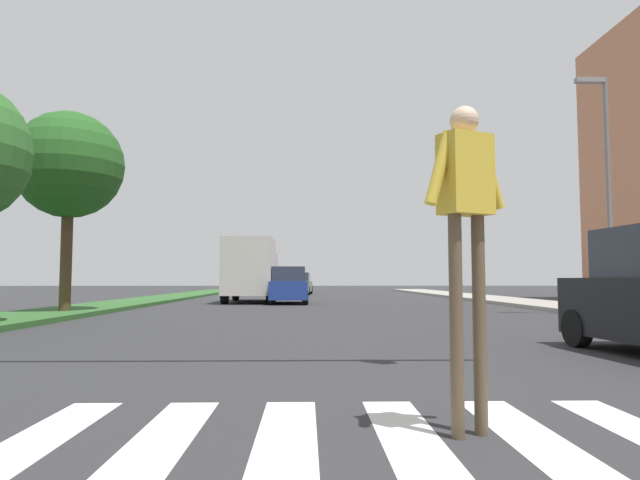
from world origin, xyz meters
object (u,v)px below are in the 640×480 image
Objects in this scene: pedestrian_performer at (466,213)px; sedan_distant at (299,284)px; tree_far at (69,166)px; traffic_light_gantry at (12,7)px; sedan_midblock at (289,287)px; truck_box_delivery at (251,270)px; street_lamp_right at (605,171)px.

sedan_distant is at bearing 92.76° from pedestrian_performer.
tree_far is 12.33m from traffic_light_gantry.
pedestrian_performer is at bearing -87.24° from sedan_distant.
traffic_light_gantry reaches higher than sedan_distant.
pedestrian_performer is 22.62m from sedan_midblock.
tree_far reaches higher than pedestrian_performer.
traffic_light_gantry reaches higher than truck_box_delivery.
traffic_light_gantry is at bearing -92.06° from truck_box_delivery.
sedan_midblock is (-2.07, 22.51, -0.86)m from pedestrian_performer.
tree_far is at bearing 109.91° from traffic_light_gantry.
street_lamp_right is at bearing -41.36° from truck_box_delivery.
sedan_midblock is at bearing 95.26° from pedestrian_performer.
tree_far is 1.56× the size of sedan_midblock.
traffic_light_gantry is 4.42× the size of pedestrian_performer.
pedestrian_performer reaches higher than sedan_midblock.
street_lamp_right is 26.80m from sedan_distant.
truck_box_delivery is (-2.17, -13.71, 0.87)m from sedan_distant.
pedestrian_performer is at bearing -80.58° from truck_box_delivery.
truck_box_delivery reaches higher than pedestrian_performer.
tree_far reaches higher than sedan_midblock.
truck_box_delivery is at bearing -99.00° from sedan_distant.
pedestrian_performer is 0.40× the size of truck_box_delivery.
street_lamp_right is at bearing -2.64° from tree_far.
truck_box_delivery reaches higher than sedan_distant.
street_lamp_right reaches higher than pedestrian_performer.
sedan_distant is (0.26, 15.23, -0.04)m from sedan_midblock.
traffic_light_gantry is at bearing -70.09° from tree_far.
sedan_midblock is 0.90× the size of sedan_distant.
sedan_distant is at bearing 81.00° from truck_box_delivery.
street_lamp_right reaches higher than sedan_distant.
sedan_distant is (-1.82, 37.74, -0.90)m from pedestrian_performer.
sedan_midblock is at bearing -38.44° from truck_box_delivery.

